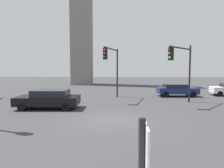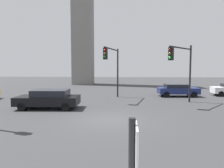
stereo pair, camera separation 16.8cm
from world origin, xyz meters
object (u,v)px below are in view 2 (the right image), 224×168
Objects in this scene: traffic_light_1 at (181,62)px; car_4 at (49,99)px; car_3 at (178,90)px; traffic_light_0 at (112,61)px.

car_4 is at bearing -37.77° from traffic_light_1.
traffic_light_1 is at bearing -170.29° from car_4.
traffic_light_0 is at bearing -161.35° from car_3.
car_4 reaches higher than car_3.
traffic_light_1 is 1.19× the size of car_3.
traffic_light_0 is 6.31m from traffic_light_1.
traffic_light_0 is 7.95m from car_3.
car_3 is 0.90× the size of car_4.
car_3 is at bearing -150.47° from car_4.
traffic_light_0 is 7.06m from car_4.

